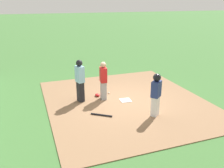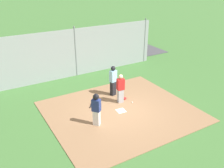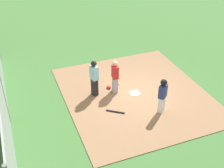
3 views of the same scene
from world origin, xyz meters
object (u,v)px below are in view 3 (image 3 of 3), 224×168
Objects in this scene: catcher at (115,76)px; catcher_mask at (109,87)px; baseball_bat at (115,112)px; baseball at (119,84)px; runner at (163,94)px; home_plate at (135,93)px; umpire at (94,77)px.

catcher is 0.88m from catcher_mask.
baseball_bat is at bearing -103.98° from catcher.
baseball_bat is 11.04× the size of baseball.
home_plate is at bearing -22.57° from runner.
catcher is 1.04m from baseball.
home_plate is 1.83× the size of catcher_mask.
runner is at bearing 18.23° from baseball.
catcher is at bearing -7.32° from runner.
runner reaches higher than catcher_mask.
baseball is (-0.99, -0.40, 0.03)m from home_plate.
home_plate is 1.06m from baseball.
home_plate is 1.30m from catcher_mask.
umpire reaches higher than catcher_mask.
catcher reaches higher than baseball.
umpire is 7.34× the size of catcher_mask.
home_plate is 0.28× the size of runner.
umpire is 1.69m from baseball.
baseball_bat is 1.89m from catcher_mask.
catcher_mask is at bearing -8.40° from runner.
catcher is at bearing -120.55° from home_plate.
runner is 1.95× the size of baseball_bat.
runner is at bearing 17.18° from baseball_bat.
umpire is at bearing 140.21° from baseball_bat.
catcher_mask is (-2.49, -1.44, -0.84)m from runner.
baseball_bat is at bearing 32.50° from runner.
runner is at bearing 30.11° from catcher_mask.
baseball is (-0.40, 1.38, -0.89)m from umpire.
catcher_mask is at bearing -131.19° from home_plate.
catcher reaches higher than runner.
runner is 21.53× the size of baseball.
runner reaches higher than baseball_bat.
catcher is 6.76× the size of catcher_mask.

